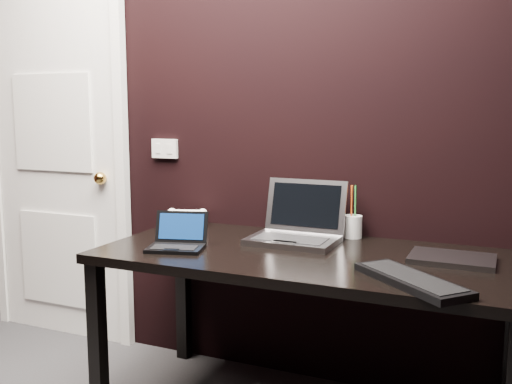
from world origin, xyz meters
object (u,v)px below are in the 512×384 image
at_px(closed_laptop, 452,259).
at_px(mobile_phone, 168,225).
at_px(desk, 306,271).
at_px(pen_cup, 353,226).
at_px(ext_keyboard, 411,280).
at_px(desk_phone, 188,219).
at_px(door, 57,158).
at_px(silver_laptop, 296,230).
at_px(netbook, 177,242).

bearing_deg(closed_laptop, mobile_phone, 179.29).
height_order(desk, pen_cup, pen_cup).
relative_size(desk, ext_keyboard, 3.90).
bearing_deg(desk_phone, door, 173.71).
relative_size(door, pen_cup, 8.81).
xyz_separation_m(silver_laptop, desk_phone, (-0.61, 0.10, -0.01)).
bearing_deg(netbook, mobile_phone, 128.68).
relative_size(door, desk, 1.26).
bearing_deg(ext_keyboard, netbook, 173.50).
bearing_deg(desk, mobile_phone, 171.63).
xyz_separation_m(netbook, pen_cup, (0.63, 0.50, 0.03)).
bearing_deg(desk, closed_laptop, 9.20).
distance_m(netbook, ext_keyboard, 0.99).
bearing_deg(netbook, closed_laptop, 12.79).
xyz_separation_m(ext_keyboard, desk_phone, (-1.18, 0.54, 0.02)).
bearing_deg(door, silver_laptop, -7.30).
height_order(desk, mobile_phone, mobile_phone).
relative_size(desk, desk_phone, 8.09).
bearing_deg(silver_laptop, ext_keyboard, -38.03).
bearing_deg(ext_keyboard, mobile_phone, 162.58).
height_order(ext_keyboard, pen_cup, pen_cup).
bearing_deg(pen_cup, mobile_phone, -163.92).
height_order(door, pen_cup, door).
relative_size(door, closed_laptop, 6.73).
distance_m(ext_keyboard, pen_cup, 0.71).
xyz_separation_m(desk, mobile_phone, (-0.73, 0.11, 0.12)).
bearing_deg(closed_laptop, pen_cup, 150.47).
height_order(door, desk, door).
xyz_separation_m(closed_laptop, pen_cup, (-0.46, 0.26, 0.05)).
height_order(ext_keyboard, closed_laptop, ext_keyboard).
bearing_deg(desk, door, 167.18).
relative_size(mobile_phone, pen_cup, 0.42).
xyz_separation_m(door, silver_laptop, (1.54, -0.20, -0.25)).
distance_m(desk, desk_phone, 0.78).
relative_size(silver_laptop, ext_keyboard, 0.88).
bearing_deg(silver_laptop, door, 172.70).
bearing_deg(pen_cup, desk, -107.29).
distance_m(silver_laptop, closed_laptop, 0.68).
relative_size(silver_laptop, closed_laptop, 1.20).
bearing_deg(door, closed_laptop, -7.31).
distance_m(desk, mobile_phone, 0.75).
xyz_separation_m(silver_laptop, closed_laptop, (0.67, -0.09, -0.04)).
bearing_deg(desk, pen_cup, 72.71).
bearing_deg(door, desk_phone, -6.29).
distance_m(door, desk, 1.73).
relative_size(netbook, closed_laptop, 0.86).
bearing_deg(pen_cup, netbook, -141.28).
relative_size(closed_laptop, pen_cup, 1.31).
bearing_deg(closed_laptop, ext_keyboard, -105.75).
distance_m(desk, silver_laptop, 0.24).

